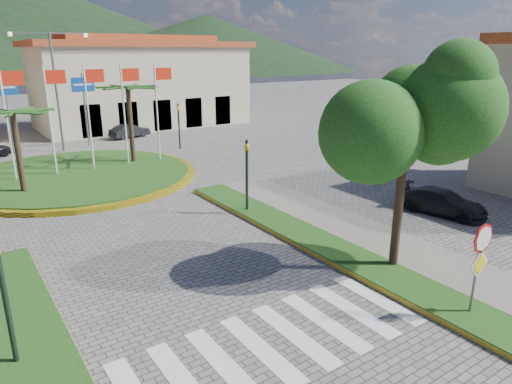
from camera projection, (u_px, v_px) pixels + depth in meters
sidewalk_right at (492, 302)px, 12.57m from camera, size 4.00×28.00×0.15m
verge_right at (467, 315)px, 11.92m from camera, size 1.60×28.00×0.18m
crosswalk at (274, 343)px, 10.92m from camera, size 8.00×3.00×0.01m
roundabout_island at (79, 175)px, 25.04m from camera, size 12.70×12.70×6.00m
stop_sign at (480, 255)px, 11.44m from camera, size 0.80×0.11×2.65m
deciduous_tree at (408, 106)px, 13.15m from camera, size 3.60×3.60×6.80m
traffic_light_left at (4, 289)px, 9.50m from camera, size 0.15×0.18×3.20m
traffic_light_right at (247, 170)px, 19.08m from camera, size 0.15×0.18×3.20m
traffic_light_far at (179, 122)px, 31.99m from camera, size 0.18×0.15×3.20m
direction_sign_west at (6, 101)px, 30.02m from camera, size 1.60×0.14×5.20m
direction_sign_east at (84, 97)px, 32.73m from camera, size 1.60×0.14×5.20m
street_lamp_centre at (56, 85)px, 30.60m from camera, size 4.80×0.16×8.00m
building_right at (141, 83)px, 41.94m from camera, size 19.08×9.54×8.05m
hill_far_mid at (6, 22)px, 137.40m from camera, size 180.00×180.00×30.00m
hill_far_east at (207, 44)px, 149.24m from camera, size 120.00×120.00×18.00m
car_dark_b at (130, 131)px, 36.61m from camera, size 3.43×1.90×1.07m
car_side_right at (442, 202)px, 19.48m from camera, size 2.25×3.91×1.07m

